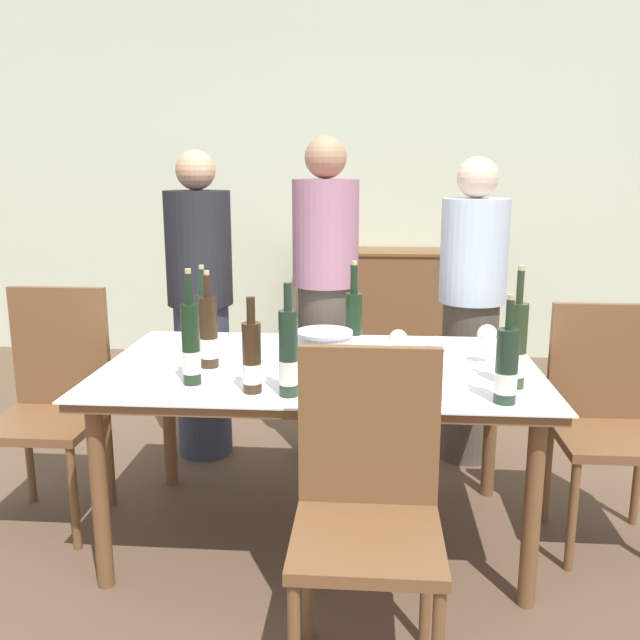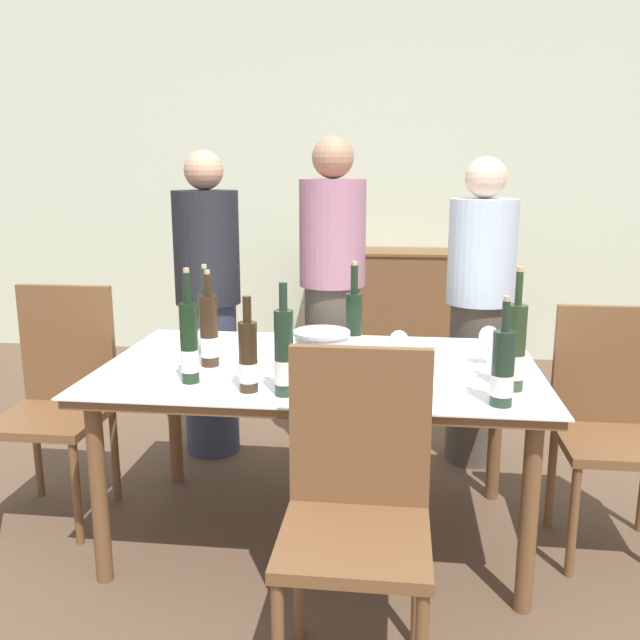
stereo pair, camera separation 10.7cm
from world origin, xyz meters
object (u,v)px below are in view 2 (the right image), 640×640
Objects in this scene: wine_bottle_7 at (354,329)px; person_host at (209,307)px; wine_bottle_1 at (515,350)px; chair_right_end at (612,413)px; dining_table at (320,381)px; wine_bottle_4 at (206,323)px; chair_near_front at (357,495)px; wine_bottle_5 at (189,344)px; chair_left_end at (60,388)px; person_guest_right at (479,315)px; wine_glass_2 at (345,373)px; wine_glass_0 at (489,337)px; wine_bottle_2 at (248,358)px; ice_bucket at (322,355)px; wine_bottle_0 at (209,333)px; wine_glass_1 at (435,349)px; sideboard_cabinet at (391,308)px; wine_glass_3 at (399,341)px; wine_bottle_6 at (284,355)px; wine_bottle_3 at (503,370)px; person_guest_left at (332,302)px.

person_host is (-0.80, 0.76, -0.08)m from wine_bottle_7.
wine_bottle_1 is 0.45× the size of chair_right_end.
wine_bottle_4 is at bearing 164.49° from dining_table.
person_host is (-0.87, 1.53, 0.23)m from chair_near_front.
wine_bottle_1 is 1.04× the size of wine_bottle_5.
wine_bottle_5 is (-1.13, -0.05, -0.00)m from wine_bottle_1.
person_host is (0.46, 0.70, 0.23)m from chair_left_end.
person_guest_right is (1.19, 0.71, -0.08)m from wine_bottle_4.
wine_glass_2 is 0.09× the size of person_guest_right.
wine_bottle_7 is 0.52m from wine_glass_0.
chair_right_end is (1.63, -0.05, -0.31)m from wine_bottle_4.
wine_bottle_5 is 1.59m from person_guest_right.
dining_table is 0.44m from wine_bottle_2.
wine_bottle_7 is 2.58× the size of wine_glass_0.
ice_bucket is at bearing 7.16° from wine_bottle_5.
dining_table is 5.06× the size of wine_bottle_2.
dining_table is at bearing 7.74° from wine_bottle_0.
wine_bottle_4 is at bearing 170.61° from wine_bottle_7.
wine_bottle_5 is at bearing 168.02° from wine_glass_2.
sideboard_cabinet is at bearing 94.18° from wine_glass_1.
wine_bottle_1 reaches higher than wine_glass_1.
dining_table is at bearing 167.94° from wine_glass_1.
wine_glass_0 reaches higher than wine_glass_3.
person_guest_right is at bearing 74.32° from wine_glass_1.
wine_bottle_1 reaches higher than wine_bottle_6.
person_host reaches higher than wine_bottle_4.
wine_bottle_1 is 0.63m from chair_right_end.
wine_bottle_5 reaches higher than dining_table.
wine_glass_2 is (-0.51, -0.00, -0.03)m from wine_bottle_3.
dining_table is at bearing -49.81° from person_host.
wine_bottle_6 is 2.86× the size of wine_glass_2.
wine_bottle_4 is 0.83m from person_guest_left.
chair_near_front is at bearing -36.17° from wine_bottle_5.
wine_bottle_3 is 0.76m from chair_right_end.
dining_table is 1.73× the size of chair_near_front.
wine_bottle_3 is 0.88× the size of wine_bottle_7.
wine_bottle_4 is 2.35× the size of wine_glass_0.
wine_glass_0 is (1.08, 0.34, -0.03)m from wine_bottle_5.
person_guest_left is (0.04, 1.20, -0.05)m from wine_bottle_6.
person_guest_left is (1.10, 0.74, 0.26)m from chair_left_end.
wine_bottle_0 is at bearing 87.03° from wine_bottle_5.
person_host is (-0.91, -1.79, 0.34)m from sideboard_cabinet.
wine_bottle_3 is 0.23× the size of person_guest_right.
wine_bottle_3 is 0.51m from wine_glass_2.
sideboard_cabinet is 2.59m from wine_bottle_4.
chair_right_end is at bearing 15.36° from ice_bucket.
wine_glass_2 is at bearing -163.51° from wine_bottle_1.
wine_bottle_2 is 1.19m from person_guest_left.
chair_near_front is at bearing -110.65° from wine_glass_1.
wine_bottle_0 reaches higher than dining_table.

